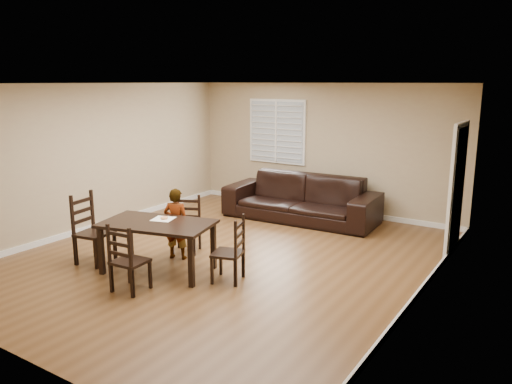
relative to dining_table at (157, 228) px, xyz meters
The scene contains 11 objects.
ground 1.29m from the dining_table, 64.70° to the left, with size 7.00×7.00×0.00m, color brown.
room 1.72m from the dining_table, 66.66° to the left, with size 6.04×7.04×2.72m.
dining_table is the anchor object (origin of this frame).
chair_near 1.03m from the dining_table, 104.89° to the left, with size 0.54×0.52×0.92m.
chair_far 0.87m from the dining_table, 77.60° to the right, with size 0.45×0.42×0.94m.
chair_left 1.24m from the dining_table, 166.80° to the right, with size 0.53×0.55×1.09m.
chair_right 1.23m from the dining_table, 14.05° to the left, with size 0.50×0.52×0.93m.
child 0.58m from the dining_table, 103.73° to the left, with size 0.41×0.27×1.13m, color gray.
napkin 0.20m from the dining_table, 103.73° to the left, with size 0.30×0.30×0.00m, color #F0E6CE.
donut 0.21m from the dining_table, 97.39° to the left, with size 0.11×0.11×0.04m.
sofa 3.65m from the dining_table, 83.09° to the left, with size 3.05×1.19×0.89m, color black.
Camera 1 is at (4.47, -6.04, 2.73)m, focal length 35.00 mm.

